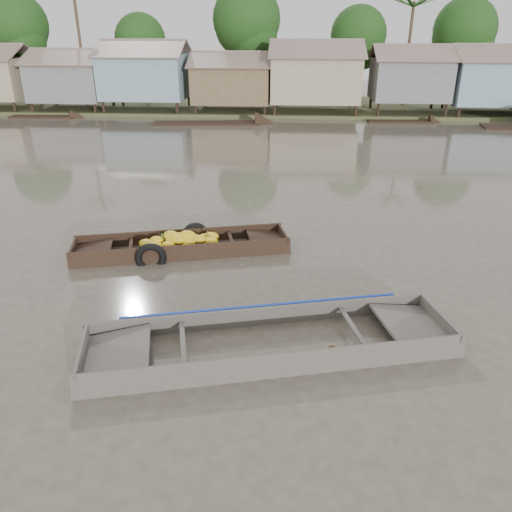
{
  "coord_description": "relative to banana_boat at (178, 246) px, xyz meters",
  "views": [
    {
      "loc": [
        0.97,
        -10.52,
        6.0
      ],
      "look_at": [
        0.13,
        0.87,
        0.8
      ],
      "focal_mm": 35.0,
      "sensor_mm": 36.0,
      "label": 1
    }
  ],
  "objects": [
    {
      "name": "riverbank",
      "position": [
        5.34,
        29.1,
        2.88
      ],
      "size": [
        120.0,
        12.47,
        10.22
      ],
      "color": "#384723",
      "rests_on": "ground"
    },
    {
      "name": "ground",
      "position": [
        2.31,
        -2.77,
        -0.19
      ],
      "size": [
        120.0,
        120.0,
        0.0
      ],
      "primitive_type": "plane",
      "color": "#4B4439",
      "rests_on": "ground"
    },
    {
      "name": "viewer_boat",
      "position": [
        2.95,
        -4.7,
        -0.13
      ],
      "size": [
        7.82,
        3.75,
        0.61
      ],
      "rotation": [
        0.0,
        0.0,
        0.24
      ],
      "color": "#49433D",
      "rests_on": "ground"
    },
    {
      "name": "banana_boat",
      "position": [
        0.0,
        0.0,
        0.0
      ],
      "size": [
        6.44,
        2.97,
        0.91
      ],
      "rotation": [
        0.0,
        0.0,
        0.25
      ],
      "color": "black",
      "rests_on": "ground"
    },
    {
      "name": "distant_boats",
      "position": [
        14.73,
        21.34,
        0.02
      ],
      "size": [
        45.7,
        15.39,
        1.38
      ],
      "color": "black",
      "rests_on": "ground"
    }
  ]
}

